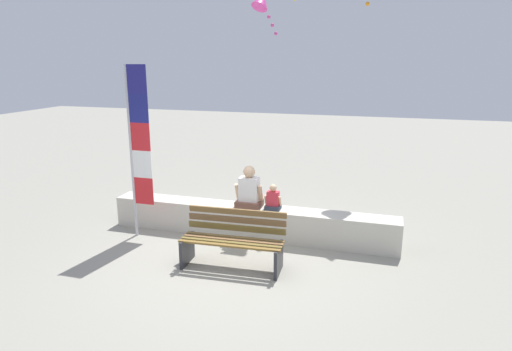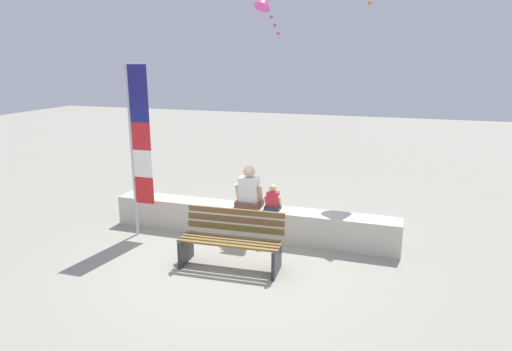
{
  "view_description": "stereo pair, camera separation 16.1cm",
  "coord_description": "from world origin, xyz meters",
  "px_view_note": "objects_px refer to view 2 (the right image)",
  "views": [
    {
      "loc": [
        2.31,
        -6.36,
        3.2
      ],
      "look_at": [
        0.1,
        1.04,
        1.17
      ],
      "focal_mm": 31.1,
      "sensor_mm": 36.0,
      "label": 1
    },
    {
      "loc": [
        2.46,
        -6.31,
        3.2
      ],
      "look_at": [
        0.1,
        1.04,
        1.17
      ],
      "focal_mm": 31.1,
      "sensor_mm": 36.0,
      "label": 2
    }
  ],
  "objects_px": {
    "person_adult": "(249,191)",
    "park_bench": "(232,241)",
    "flag_banner": "(138,142)",
    "kite_magenta": "(265,1)",
    "person_child": "(273,200)"
  },
  "relations": [
    {
      "from": "park_bench",
      "to": "kite_magenta",
      "type": "bearing_deg",
      "value": 99.47
    },
    {
      "from": "flag_banner",
      "to": "person_child",
      "type": "bearing_deg",
      "value": 13.24
    },
    {
      "from": "kite_magenta",
      "to": "person_child",
      "type": "bearing_deg",
      "value": -70.17
    },
    {
      "from": "person_child",
      "to": "kite_magenta",
      "type": "xyz_separation_m",
      "value": [
        -1.0,
        2.76,
        3.7
      ]
    },
    {
      "from": "person_child",
      "to": "person_adult",
      "type": "bearing_deg",
      "value": -179.95
    },
    {
      "from": "flag_banner",
      "to": "person_adult",
      "type": "bearing_deg",
      "value": 16.2
    },
    {
      "from": "flag_banner",
      "to": "kite_magenta",
      "type": "bearing_deg",
      "value": 67.73
    },
    {
      "from": "flag_banner",
      "to": "kite_magenta",
      "type": "distance_m",
      "value": 4.48
    },
    {
      "from": "person_adult",
      "to": "park_bench",
      "type": "bearing_deg",
      "value": -84.43
    },
    {
      "from": "person_child",
      "to": "flag_banner",
      "type": "bearing_deg",
      "value": -166.76
    },
    {
      "from": "park_bench",
      "to": "person_adult",
      "type": "relative_size",
      "value": 2.12
    },
    {
      "from": "person_child",
      "to": "flag_banner",
      "type": "height_order",
      "value": "flag_banner"
    },
    {
      "from": "flag_banner",
      "to": "kite_magenta",
      "type": "xyz_separation_m",
      "value": [
        1.36,
        3.32,
        2.69
      ]
    },
    {
      "from": "person_child",
      "to": "flag_banner",
      "type": "distance_m",
      "value": 2.62
    },
    {
      "from": "person_adult",
      "to": "kite_magenta",
      "type": "bearing_deg",
      "value": 101.2
    }
  ]
}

